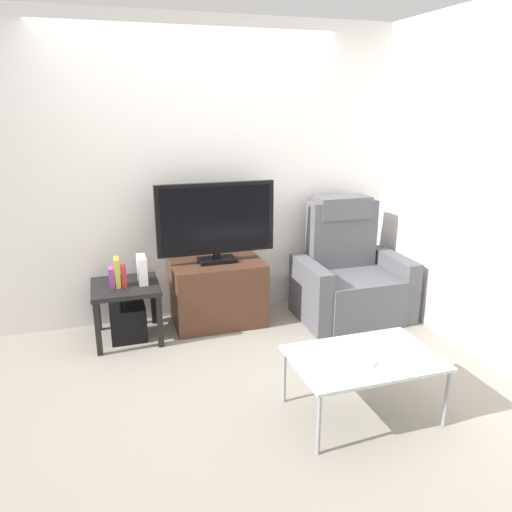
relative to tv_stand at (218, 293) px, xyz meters
name	(u,v)px	position (x,y,z in m)	size (l,w,h in m)	color
ground_plane	(231,368)	(-0.10, -0.82, -0.29)	(6.40, 6.40, 0.00)	gray
wall_back	(196,174)	(-0.10, 0.31, 1.01)	(6.40, 0.06, 2.60)	silver
wall_side	(461,183)	(1.78, -0.82, 1.01)	(0.06, 4.48, 2.60)	silver
tv_stand	(218,293)	(0.00, 0.00, 0.00)	(0.79, 0.49, 0.57)	#4C2D1E
television	(216,221)	(0.00, 0.02, 0.65)	(1.02, 0.20, 0.69)	black
recliner_armchair	(349,276)	(1.20, -0.18, 0.09)	(0.98, 0.78, 1.08)	#515156
side_table	(126,293)	(-0.79, -0.07, 0.11)	(0.54, 0.54, 0.48)	black
subwoofer_box	(128,322)	(-0.79, -0.07, -0.14)	(0.29, 0.29, 0.29)	black
book_leftmost	(112,277)	(-0.89, -0.09, 0.27)	(0.04, 0.10, 0.16)	purple
book_middle	(117,272)	(-0.85, -0.09, 0.31)	(0.04, 0.13, 0.24)	gold
book_rightmost	(124,276)	(-0.80, -0.09, 0.28)	(0.04, 0.10, 0.17)	red
game_console	(142,270)	(-0.65, -0.06, 0.30)	(0.07, 0.20, 0.23)	white
coffee_table	(364,360)	(0.54, -1.61, 0.09)	(0.90, 0.60, 0.40)	#B2C6C1
cell_phone	(364,360)	(0.51, -1.66, 0.12)	(0.07, 0.15, 0.01)	#B7B7BC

